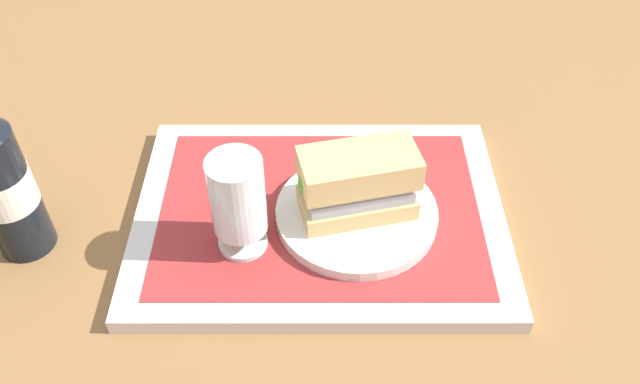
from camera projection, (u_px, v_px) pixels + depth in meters
The scene contains 6 objects.
ground_plane at pixel (320, 221), 0.79m from camera, with size 3.00×3.00×0.00m, color olive.
tray at pixel (320, 215), 0.79m from camera, with size 0.44×0.32×0.02m, color silver.
placemat at pixel (320, 209), 0.78m from camera, with size 0.38×0.27×0.00m, color #9E2D2D.
plate at pixel (357, 213), 0.76m from camera, with size 0.19×0.19×0.01m, color silver.
sandwich at pixel (356, 183), 0.73m from camera, with size 0.14×0.09×0.08m.
beer_glass at pixel (238, 201), 0.69m from camera, with size 0.06×0.06×0.12m.
Camera 1 is at (0.00, 0.54, 0.59)m, focal length 36.61 mm.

